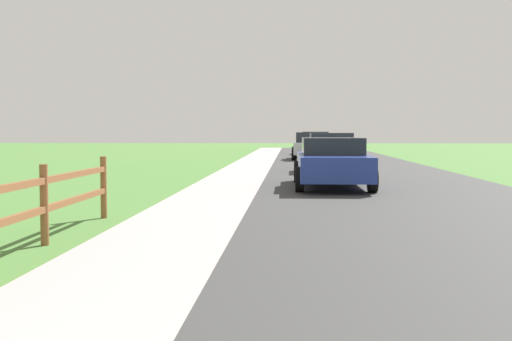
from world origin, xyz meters
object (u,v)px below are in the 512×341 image
object	(u,v)px
parked_suv_blue	(332,162)
parked_car_white	(330,152)
parked_car_beige	(315,143)
parked_car_silver	(311,146)

from	to	relation	value
parked_suv_blue	parked_car_white	world-z (taller)	parked_car_white
parked_suv_blue	parked_car_beige	size ratio (longest dim) A/B	0.98
parked_car_silver	parked_car_beige	xyz separation A→B (m)	(0.52, 7.82, 0.01)
parked_suv_blue	parked_car_beige	distance (m)	25.68
parked_car_beige	parked_car_silver	bearing A→B (deg)	-93.81
parked_suv_blue	parked_car_white	distance (m)	7.11
parked_car_beige	parked_suv_blue	bearing A→B (deg)	-91.09
parked_car_silver	parked_suv_blue	bearing A→B (deg)	-89.90
parked_suv_blue	parked_car_white	xyz separation A→B (m)	(0.39, 7.10, 0.06)
parked_suv_blue	parked_car_silver	size ratio (longest dim) A/B	1.00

